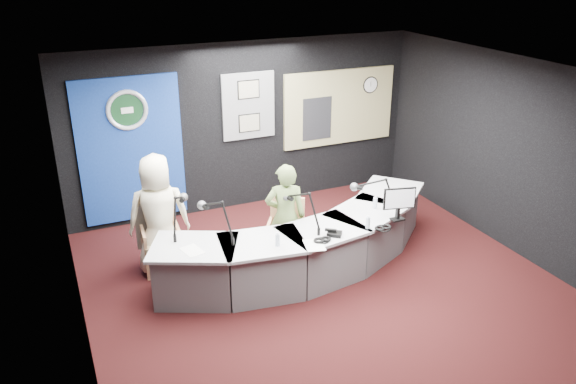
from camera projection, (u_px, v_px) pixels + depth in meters
name	position (u px, v px, depth m)	size (l,w,h in m)	color
ground	(326.00, 288.00, 7.63)	(6.00, 6.00, 0.00)	black
ceiling	(333.00, 77.00, 6.54)	(6.00, 6.00, 0.02)	silver
wall_back	(246.00, 126.00, 9.61)	(6.00, 0.02, 2.80)	black
wall_front	(505.00, 325.00, 4.56)	(6.00, 0.02, 2.80)	black
wall_left	(72.00, 236.00, 5.97)	(0.02, 6.00, 2.80)	black
wall_right	(516.00, 157.00, 8.20)	(0.02, 6.00, 2.80)	black
broadcast_desk	(305.00, 245.00, 7.93)	(4.50, 1.90, 0.75)	#B0B2B5
backdrop_panel	(131.00, 150.00, 8.94)	(1.60, 0.05, 2.30)	navy
agency_seal	(127.00, 110.00, 8.65)	(0.63, 0.63, 0.07)	silver
seal_center	(127.00, 110.00, 8.65)	(0.48, 0.48, 0.01)	#0E3417
pinboard	(249.00, 106.00, 9.47)	(0.90, 0.04, 1.10)	slate
framed_photo_upper	(249.00, 90.00, 9.33)	(0.34, 0.02, 0.27)	gray
framed_photo_lower	(250.00, 123.00, 9.55)	(0.34, 0.02, 0.27)	gray
booth_window_frame	(339.00, 107.00, 10.18)	(2.12, 0.06, 1.32)	tan
booth_glow	(339.00, 107.00, 10.17)	(2.00, 0.02, 1.20)	#FFEDA1
equipment_rack	(317.00, 119.00, 10.05)	(0.55, 0.02, 0.75)	black
wall_clock	(370.00, 85.00, 10.24)	(0.28, 0.28, 0.01)	white
armchair_left	(161.00, 241.00, 7.88)	(0.51, 0.51, 0.90)	tan
armchair_right	(285.00, 233.00, 7.97)	(0.58, 0.58, 1.04)	tan
draped_jacket	(154.00, 223.00, 8.01)	(0.50, 0.10, 0.70)	#666156
person_man	(159.00, 215.00, 7.73)	(0.83, 0.54, 1.69)	#F6ECC5
person_woman	(285.00, 217.00, 7.87)	(0.56, 0.36, 1.52)	olive
computer_monitor	(399.00, 198.00, 7.69)	(0.43, 0.03, 0.29)	black
desk_phone	(335.00, 234.00, 7.38)	(0.18, 0.14, 0.05)	black
headphones_near	(383.00, 228.00, 7.55)	(0.22, 0.22, 0.04)	black
headphones_far	(322.00, 240.00, 7.24)	(0.20, 0.20, 0.03)	black
paper_stack	(192.00, 251.00, 7.02)	(0.21, 0.30, 0.00)	white
notepad	(314.00, 245.00, 7.15)	(0.23, 0.33, 0.00)	white
boom_mic_a	(179.00, 210.00, 7.40)	(0.39, 0.68, 0.60)	black
boom_mic_b	(217.00, 215.00, 7.24)	(0.33, 0.70, 0.60)	black
boom_mic_c	(302.00, 206.00, 7.49)	(0.32, 0.71, 0.60)	black
boom_mic_d	(376.00, 193.00, 7.90)	(0.54, 0.58, 0.60)	black
water_bottles	(350.00, 216.00, 7.71)	(2.36, 0.56, 0.18)	silver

